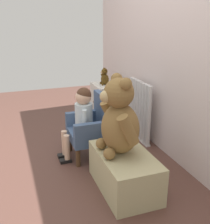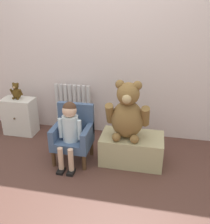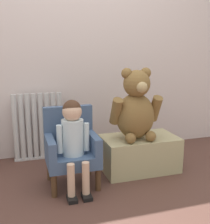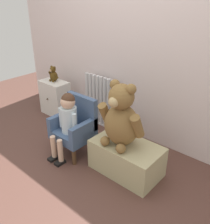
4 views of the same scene
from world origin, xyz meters
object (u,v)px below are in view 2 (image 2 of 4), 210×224
small_teddy_bear (16,92)px  child_armchair (74,134)px  low_bench (132,149)px  large_teddy_bear (127,113)px  small_dresser (20,116)px  radiator (73,109)px  child_figure (70,125)px

small_teddy_bear → child_armchair: bearing=-26.4°
low_bench → small_teddy_bear: bearing=166.2°
low_bench → large_teddy_bear: large_teddy_bear is taller
small_dresser → low_bench: size_ratio=0.73×
radiator → child_figure: (0.21, -0.73, 0.13)m
radiator → large_teddy_bear: size_ratio=1.08×
low_bench → large_teddy_bear: 0.44m
low_bench → small_teddy_bear: small_teddy_bear is taller
low_bench → large_teddy_bear: size_ratio=1.08×
large_teddy_bear → radiator: bearing=144.1°
child_armchair → large_teddy_bear: bearing=4.3°
child_figure → low_bench: bearing=15.5°
small_dresser → large_teddy_bear: bearing=-14.8°
child_figure → small_teddy_bear: child_figure is taller
large_teddy_bear → small_teddy_bear: 1.55m
radiator → child_armchair: bearing=-71.0°
child_figure → large_teddy_bear: size_ratio=1.15×
child_armchair → large_teddy_bear: size_ratio=1.01×
low_bench → small_teddy_bear: (-1.55, 0.38, 0.43)m
small_dresser → small_teddy_bear: small_teddy_bear is taller
radiator → child_figure: 0.77m
child_armchair → small_dresser: bearing=154.2°
child_armchair → child_figure: (0.00, -0.11, 0.15)m
large_teddy_bear → small_teddy_bear: large_teddy_bear is taller
radiator → child_armchair: radiator is taller
radiator → low_bench: bearing=-32.7°
radiator → low_bench: size_ratio=0.99×
small_dresser → small_teddy_bear: (-0.01, 0.02, 0.34)m
large_teddy_bear → low_bench: bearing=26.2°
low_bench → child_armchair: bearing=-173.5°
child_armchair → small_teddy_bear: (-0.91, 0.45, 0.28)m
small_dresser → large_teddy_bear: 1.58m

